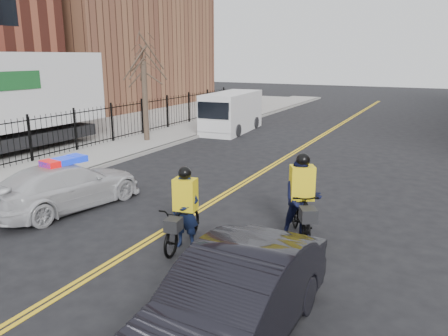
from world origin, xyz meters
name	(u,v)px	position (x,y,z in m)	size (l,w,h in m)	color
ground	(151,239)	(0.00, 0.00, 0.00)	(120.00, 120.00, 0.00)	black
center_line_left	(267,167)	(-0.08, 8.00, 0.01)	(0.10, 60.00, 0.01)	yellow
center_line_right	(271,168)	(0.08, 8.00, 0.01)	(0.10, 60.00, 0.01)	yellow
sidewalk	(123,148)	(-7.50, 8.00, 0.07)	(3.00, 60.00, 0.15)	gray
curb	(149,151)	(-6.00, 8.00, 0.07)	(0.20, 60.00, 0.15)	gray
iron_fence	(98,127)	(-9.00, 8.00, 1.00)	(0.12, 28.00, 2.00)	black
warehouse_far	(100,26)	(-23.00, 24.00, 7.00)	(14.00, 18.00, 14.00)	brown
street_tree	(144,73)	(-7.60, 10.00, 3.53)	(3.20, 3.20, 4.80)	#3B2D22
police_cruiser	(66,186)	(-3.58, 0.75, 0.69)	(2.61, 4.93, 1.52)	silver
dark_sedan	(233,302)	(3.59, -2.74, 0.76)	(1.62, 4.63, 1.53)	black
cargo_van	(231,113)	(-5.23, 15.07, 1.12)	(2.46, 5.63, 2.30)	silver
cyclist_near	(186,220)	(1.00, 0.04, 0.68)	(1.01, 2.08, 1.96)	black
cyclist_far	(301,205)	(3.25, 1.75, 0.85)	(1.58, 2.16, 2.17)	black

